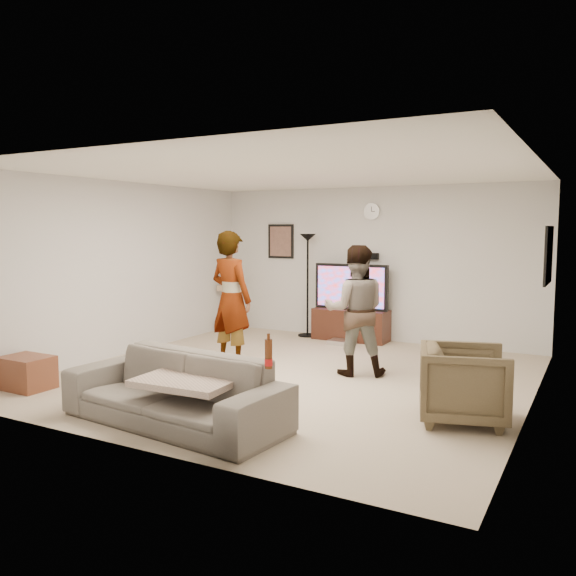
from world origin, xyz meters
The scene contains 24 objects.
floor centered at (0.00, 0.00, -0.01)m, with size 5.50×5.50×0.02m, color tan.
ceiling centered at (0.00, 0.00, 2.51)m, with size 5.50×5.50×0.02m, color white.
wall_back centered at (0.00, 2.75, 1.25)m, with size 5.50×0.04×2.50m, color silver.
wall_front centered at (0.00, -2.75, 1.25)m, with size 5.50×0.04×2.50m, color silver.
wall_left centered at (-2.75, 0.00, 1.25)m, with size 0.04×5.50×2.50m, color silver.
wall_right centered at (2.75, 0.00, 1.25)m, with size 0.04×5.50×2.50m, color silver.
wall_clock centered at (0.00, 2.72, 2.10)m, with size 0.26×0.26×0.04m, color white.
wall_speaker centered at (0.00, 2.69, 1.38)m, with size 0.25×0.10×0.10m, color black.
picture_back centered at (-1.70, 2.73, 1.60)m, with size 0.42×0.03×0.52m, color brown.
picture_right centered at (2.73, 1.60, 1.50)m, with size 0.03×0.78×0.62m, color #DDCE60.
tv_stand centered at (-0.26, 2.50, 0.26)m, with size 1.23×0.45×0.51m, color black.
console_box centered at (-0.24, 2.11, 0.04)m, with size 0.40×0.30×0.07m, color silver.
tv centered at (-0.26, 2.50, 0.88)m, with size 1.25×0.08×0.74m, color black.
tv_screen centered at (-0.26, 2.46, 0.88)m, with size 1.15×0.01×0.65m, color blue.
floor_lamp centered at (-1.05, 2.50, 0.86)m, with size 0.32×0.32×1.73m, color black.
cat_tree centered at (-2.53, 2.33, 0.57)m, with size 0.36×0.36×1.13m, color tan.
person_left centered at (-0.96, 0.06, 0.90)m, with size 0.66×0.43×1.80m, color #B2B4BE.
person_right centered at (0.65, 0.45, 0.81)m, with size 0.79×0.62×1.62m, color teal.
sofa centered at (-0.13, -2.11, 0.33)m, with size 2.23×0.87×0.65m, color #625C55.
throw_blanket centered at (0.04, -2.11, 0.44)m, with size 0.90×0.70×0.06m, color #BCA291.
beer_bottle centered at (0.89, -2.11, 0.78)m, with size 0.06×0.06×0.25m, color #51240E.
armchair centered at (2.24, -0.75, 0.36)m, with size 0.78×0.80×0.73m, color brown.
side_table centered at (-2.40, -1.97, 0.19)m, with size 0.56×0.42×0.38m, color brown.
toy_ball centered at (-1.23, -0.58, 0.04)m, with size 0.08×0.08×0.08m, color teal.
Camera 1 is at (3.35, -6.26, 1.83)m, focal length 36.30 mm.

